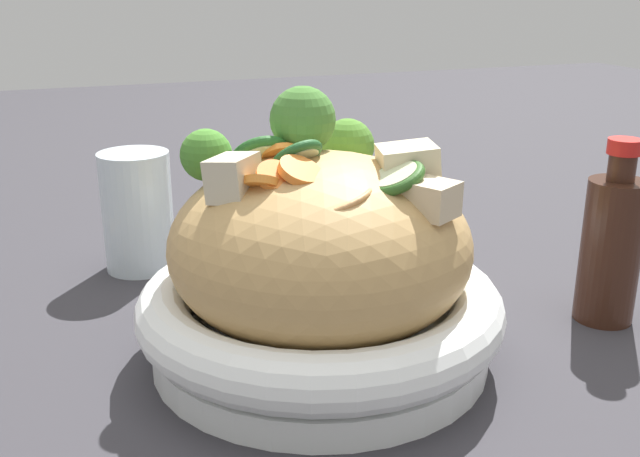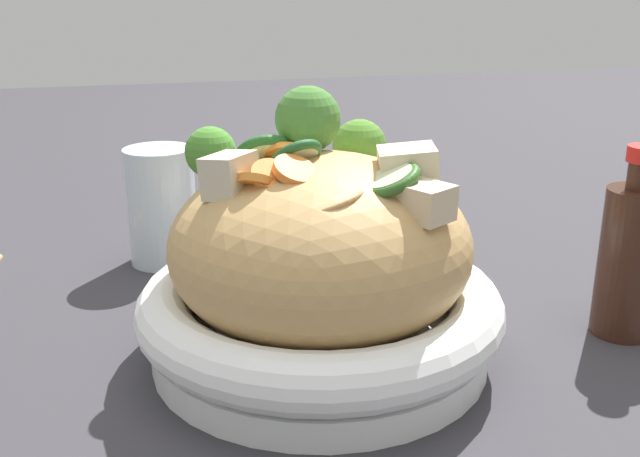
# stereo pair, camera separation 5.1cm
# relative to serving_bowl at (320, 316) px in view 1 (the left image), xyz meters

# --- Properties ---
(ground_plane) EXTENTS (3.00, 3.00, 0.00)m
(ground_plane) POSITION_rel_serving_bowl_xyz_m (0.00, 0.00, -0.03)
(ground_plane) COLOR #333136
(serving_bowl) EXTENTS (0.26, 0.26, 0.06)m
(serving_bowl) POSITION_rel_serving_bowl_xyz_m (0.00, 0.00, 0.00)
(serving_bowl) COLOR white
(serving_bowl) RESTS_ON ground_plane
(noodle_heap) EXTENTS (0.21, 0.21, 0.13)m
(noodle_heap) POSITION_rel_serving_bowl_xyz_m (-0.00, 0.00, 0.05)
(noodle_heap) COLOR tan
(noodle_heap) RESTS_ON serving_bowl
(broccoli_florets) EXTENTS (0.17, 0.10, 0.08)m
(broccoli_florets) POSITION_rel_serving_bowl_xyz_m (-0.00, -0.05, 0.12)
(broccoli_florets) COLOR #A3B76E
(broccoli_florets) RESTS_ON serving_bowl
(carrot_coins) EXTENTS (0.06, 0.08, 0.02)m
(carrot_coins) POSITION_rel_serving_bowl_xyz_m (0.03, 0.01, 0.11)
(carrot_coins) COLOR orange
(carrot_coins) RESTS_ON serving_bowl
(zucchini_slices) EXTENTS (0.11, 0.11, 0.04)m
(zucchini_slices) POSITION_rel_serving_bowl_xyz_m (0.01, 0.00, 0.11)
(zucchini_slices) COLOR beige
(zucchini_slices) RESTS_ON serving_bowl
(chicken_chunks) EXTENTS (0.16, 0.09, 0.04)m
(chicken_chunks) POSITION_rel_serving_bowl_xyz_m (-0.02, 0.03, 0.11)
(chicken_chunks) COLOR beige
(chicken_chunks) RESTS_ON serving_bowl
(soy_sauce_bottle) EXTENTS (0.05, 0.05, 0.15)m
(soy_sauce_bottle) POSITION_rel_serving_bowl_xyz_m (-0.24, 0.02, 0.03)
(soy_sauce_bottle) COLOR #381E14
(soy_sauce_bottle) RESTS_ON ground_plane
(drinking_glass) EXTENTS (0.07, 0.07, 0.11)m
(drinking_glass) POSITION_rel_serving_bowl_xyz_m (0.10, -0.22, 0.02)
(drinking_glass) COLOR silver
(drinking_glass) RESTS_ON ground_plane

